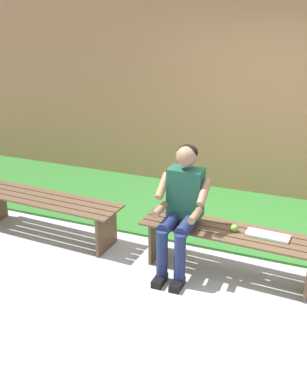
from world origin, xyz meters
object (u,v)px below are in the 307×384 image
(bench_near, at_px, (230,241))
(apple, at_px, (234,228))
(book_open, at_px, (268,236))
(bench_far, at_px, (46,207))
(person_seated, at_px, (181,205))

(bench_near, relative_size, apple, 24.58)
(apple, height_order, book_open, apple)
(book_open, bearing_deg, bench_far, 3.23)
(apple, bearing_deg, book_open, -177.70)
(book_open, bearing_deg, bench_near, 5.50)
(person_seated, height_order, book_open, person_seated)
(book_open, bearing_deg, apple, 5.15)
(bench_far, height_order, apple, apple)
(bench_near, distance_m, book_open, 0.37)
(apple, xyz_separation_m, book_open, (-0.32, -0.01, -0.03))
(bench_far, relative_size, book_open, 4.40)
(bench_far, relative_size, apple, 25.02)
(bench_far, distance_m, person_seated, 1.70)
(bench_far, bearing_deg, book_open, -179.63)
(bench_near, xyz_separation_m, person_seated, (0.48, 0.10, 0.35))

